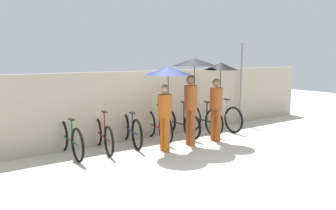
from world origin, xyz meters
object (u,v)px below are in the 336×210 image
(parked_bicycle_5, at_px, (203,119))
(parked_bicycle_0, at_px, (70,139))
(parked_bicycle_1, at_px, (103,135))
(parked_bicycle_2, at_px, (130,130))
(pedestrian_leading, at_px, (167,84))
(pedestrian_center, at_px, (193,76))
(parked_bicycle_6, at_px, (223,117))
(parked_bicycle_4, at_px, (180,123))
(pedestrian_trailing, at_px, (219,83))
(parked_bicycle_3, at_px, (157,126))

(parked_bicycle_5, bearing_deg, parked_bicycle_0, 92.91)
(parked_bicycle_1, bearing_deg, parked_bicycle_2, -74.54)
(pedestrian_leading, relative_size, pedestrian_center, 0.91)
(parked_bicycle_2, distance_m, parked_bicycle_6, 3.07)
(parked_bicycle_0, height_order, parked_bicycle_2, parked_bicycle_0)
(parked_bicycle_5, height_order, pedestrian_center, pedestrian_center)
(parked_bicycle_0, bearing_deg, pedestrian_center, -107.79)
(parked_bicycle_0, bearing_deg, parked_bicycle_2, -87.12)
(parked_bicycle_5, height_order, pedestrian_leading, pedestrian_leading)
(parked_bicycle_1, relative_size, pedestrian_leading, 0.86)
(parked_bicycle_6, bearing_deg, pedestrian_center, 119.51)
(parked_bicycle_0, distance_m, parked_bicycle_6, 4.60)
(parked_bicycle_4, xyz_separation_m, pedestrian_trailing, (0.47, -1.02, 1.14))
(parked_bicycle_1, distance_m, pedestrian_leading, 1.92)
(pedestrian_leading, relative_size, pedestrian_trailing, 0.96)
(parked_bicycle_4, relative_size, pedestrian_center, 0.84)
(parked_bicycle_4, bearing_deg, pedestrian_trailing, -155.24)
(parked_bicycle_4, relative_size, parked_bicycle_5, 1.03)
(parked_bicycle_4, xyz_separation_m, parked_bicycle_5, (0.77, -0.09, 0.03))
(parked_bicycle_2, distance_m, pedestrian_center, 2.03)
(parked_bicycle_3, relative_size, pedestrian_leading, 0.86)
(pedestrian_center, bearing_deg, parked_bicycle_0, -16.06)
(parked_bicycle_1, bearing_deg, pedestrian_leading, -120.34)
(parked_bicycle_0, distance_m, pedestrian_trailing, 3.83)
(parked_bicycle_1, distance_m, parked_bicycle_6, 3.84)
(parked_bicycle_5, bearing_deg, parked_bicycle_3, 91.64)
(parked_bicycle_2, xyz_separation_m, parked_bicycle_3, (0.77, -0.03, 0.00))
(parked_bicycle_6, relative_size, pedestrian_trailing, 0.85)
(parked_bicycle_6, xyz_separation_m, pedestrian_center, (-1.88, -0.89, 1.31))
(parked_bicycle_6, distance_m, pedestrian_center, 2.46)
(parked_bicycle_2, bearing_deg, parked_bicycle_0, 103.17)
(pedestrian_trailing, bearing_deg, parked_bicycle_4, -67.30)
(parked_bicycle_3, relative_size, parked_bicycle_4, 0.94)
(parked_bicycle_1, xyz_separation_m, parked_bicycle_4, (2.30, 0.09, 0.01))
(parked_bicycle_1, relative_size, pedestrian_center, 0.78)
(pedestrian_trailing, bearing_deg, parked_bicycle_2, -28.64)
(parked_bicycle_0, bearing_deg, parked_bicycle_1, -91.68)
(parked_bicycle_3, bearing_deg, pedestrian_leading, 166.14)
(parked_bicycle_3, distance_m, pedestrian_trailing, 1.93)
(parked_bicycle_3, xyz_separation_m, pedestrian_center, (0.42, -0.94, 1.32))
(pedestrian_center, bearing_deg, pedestrian_leading, 6.97)
(pedestrian_leading, height_order, pedestrian_center, pedestrian_center)
(parked_bicycle_0, distance_m, parked_bicycle_1, 0.77)
(parked_bicycle_0, height_order, pedestrian_center, pedestrian_center)
(parked_bicycle_2, distance_m, pedestrian_leading, 1.62)
(parked_bicycle_0, relative_size, pedestrian_trailing, 0.88)
(parked_bicycle_1, xyz_separation_m, pedestrian_trailing, (2.77, -0.92, 1.15))
(parked_bicycle_0, height_order, parked_bicycle_5, parked_bicycle_0)
(parked_bicycle_5, bearing_deg, parked_bicycle_2, 91.37)
(pedestrian_center, bearing_deg, parked_bicycle_6, -151.86)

